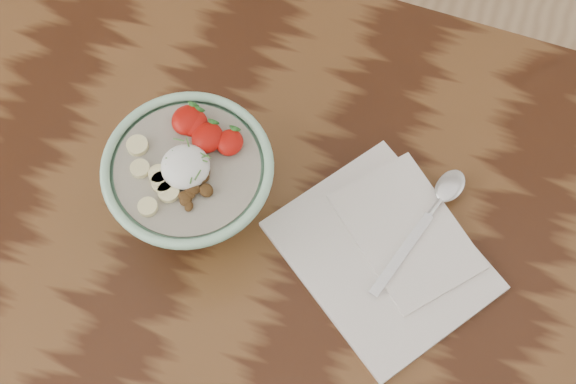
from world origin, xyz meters
TOP-DOWN VIEW (x-y plane):
  - table at (0.00, 0.00)cm, footprint 160.00×90.00cm
  - breakfast_bowl at (-17.62, 7.27)cm, footprint 19.32×19.32cm
  - napkin at (6.12, 8.98)cm, footprint 30.40×29.27cm
  - spoon at (10.18, 16.42)cm, footprint 7.69×19.16cm

SIDE VIEW (x-z plane):
  - table at x=0.00cm, z-range 28.20..103.20cm
  - napkin at x=6.12cm, z-range 74.88..76.34cm
  - spoon at x=10.18cm, z-range 76.38..77.39cm
  - breakfast_bowl at x=-17.62cm, z-range 75.12..88.08cm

